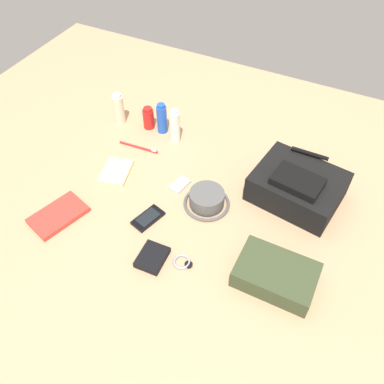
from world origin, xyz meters
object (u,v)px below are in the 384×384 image
Objects in this scene: cell_phone at (148,218)px; paperback_novel at (58,215)px; toiletry_pouch at (276,274)px; notepad at (116,172)px; media_player at (180,185)px; lotion_bottle at (119,109)px; sunscreen_spray at (149,118)px; toothbrush at (141,148)px; backpack at (297,186)px; bucket_hat at (207,200)px; wristwatch at (183,262)px; deodorant_spray at (162,119)px; toothpaste_tube at (175,127)px; wallet at (153,258)px.

paperback_novel is at bearing -155.62° from cell_phone.
notepad is (-0.75, 0.19, -0.03)m from toiletry_pouch.
paperback_novel is at bearing -134.13° from media_player.
sunscreen_spray is at bearing 11.14° from lotion_bottle.
notepad is (-0.01, -0.17, 0.00)m from toothbrush.
backpack is 3.36× the size of sunscreen_spray.
bucket_hat is at bearing 150.02° from toiletry_pouch.
backpack is at bearing 61.09° from wristwatch.
backpack is 2.35× the size of lotion_bottle.
bucket_hat is 0.15m from media_player.
paperback_novel reaches higher than notepad.
paperback_novel is at bearing -99.81° from deodorant_spray.
toothpaste_tube is (-0.58, 0.09, 0.02)m from backpack.
bucket_hat reaches higher than wallet.
lotion_bottle is at bearing 153.80° from bucket_hat.
notepad is at bearing 77.39° from paperback_novel.
toiletry_pouch is 3.64× the size of wristwatch.
toothpaste_tube reaches higher than lotion_bottle.
backpack is at bearing 52.00° from wallet.
lotion_bottle is 1.43× the size of sunscreen_spray.
bucket_hat reaches higher than paperback_novel.
cell_phone is at bearing 24.38° from paperback_novel.
wallet is at bearing -0.83° from paperback_novel.
deodorant_spray is 0.72m from wristwatch.
deodorant_spray is 0.33m from notepad.
toiletry_pouch reaches higher than paperback_novel.
cell_phone is 0.18m from wallet.
deodorant_spray is at bearing 79.36° from toothbrush.
paperback_novel is (-0.11, -0.62, -0.06)m from deodorant_spray.
bucket_hat is 0.64m from lotion_bottle.
cell_phone is 0.73× the size of toothbrush.
toothpaste_tube is (0.15, -0.03, 0.03)m from sunscreen_spray.
toothpaste_tube is 0.72× the size of paperback_novel.
deodorant_spray is at bearing 144.30° from toiletry_pouch.
wristwatch is 0.10m from wallet.
toothpaste_tube is at bearing -22.67° from deodorant_spray.
toiletry_pouch is at bearing 13.05° from wallet.
backpack reaches higher than notepad.
toiletry_pouch is 0.79m from toothpaste_tube.
bucket_hat is (-0.34, 0.20, -0.01)m from toiletry_pouch.
toiletry_pouch reaches higher than cell_phone.
toiletry_pouch is at bearing -83.08° from backpack.
wallet reaches higher than paperback_novel.
backpack is at bearing 32.60° from bucket_hat.
media_player is at bearing -41.97° from sunscreen_spray.
toiletry_pouch is 0.82m from toothbrush.
toiletry_pouch reaches higher than wristwatch.
toothbrush reaches higher than wristwatch.
bucket_hat is 1.20× the size of notepad.
toothbrush is 0.17m from notepad.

